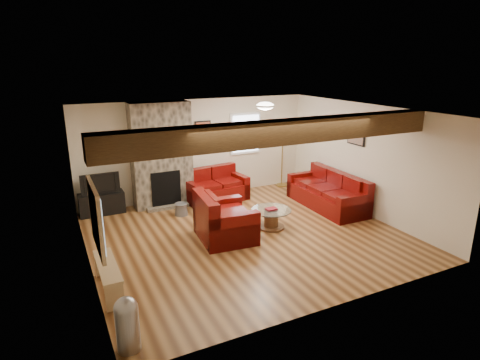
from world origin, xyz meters
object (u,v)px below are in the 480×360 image
object	(u,v)px
sofa_three	(327,190)
coffee_table	(271,219)
loveseat	(216,185)
armchair_red	(225,216)
tv_cabinet	(102,203)
television	(100,183)
floor_lamp	(283,135)

from	to	relation	value
sofa_three	coffee_table	size ratio (longest dim) A/B	2.58
loveseat	armchair_red	bearing A→B (deg)	-114.92
sofa_three	coffee_table	world-z (taller)	sofa_three
tv_cabinet	television	xyz separation A→B (m)	(0.00, 0.00, 0.49)
armchair_red	floor_lamp	distance (m)	3.91
tv_cabinet	loveseat	bearing A→B (deg)	-6.31
armchair_red	tv_cabinet	bearing A→B (deg)	44.22
armchair_red	television	bearing A→B (deg)	44.22
sofa_three	armchair_red	size ratio (longest dim) A/B	1.88
sofa_three	floor_lamp	world-z (taller)	floor_lamp
armchair_red	television	size ratio (longest dim) A/B	1.37
loveseat	tv_cabinet	size ratio (longest dim) A/B	1.53
television	floor_lamp	distance (m)	4.91
loveseat	sofa_three	bearing A→B (deg)	-43.17
armchair_red	television	distance (m)	3.20
tv_cabinet	sofa_three	bearing A→B (deg)	-21.30
television	floor_lamp	size ratio (longest dim) A/B	0.50
armchair_red	floor_lamp	bearing A→B (deg)	-43.74
sofa_three	floor_lamp	bearing A→B (deg)	-176.82
armchair_red	tv_cabinet	world-z (taller)	armchair_red
tv_cabinet	floor_lamp	bearing A→B (deg)	0.24
sofa_three	coffee_table	bearing A→B (deg)	-73.47
armchair_red	coffee_table	distance (m)	1.11
loveseat	floor_lamp	distance (m)	2.41
television	floor_lamp	world-z (taller)	floor_lamp
sofa_three	coffee_table	xyz separation A→B (m)	(-1.84, -0.50, -0.21)
loveseat	television	world-z (taller)	television
sofa_three	armchair_red	xyz separation A→B (m)	(-2.92, -0.55, 0.05)
armchair_red	tv_cabinet	size ratio (longest dim) A/B	1.16
loveseat	coffee_table	bearing A→B (deg)	-86.97
sofa_three	floor_lamp	distance (m)	2.19
coffee_table	floor_lamp	size ratio (longest dim) A/B	0.50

